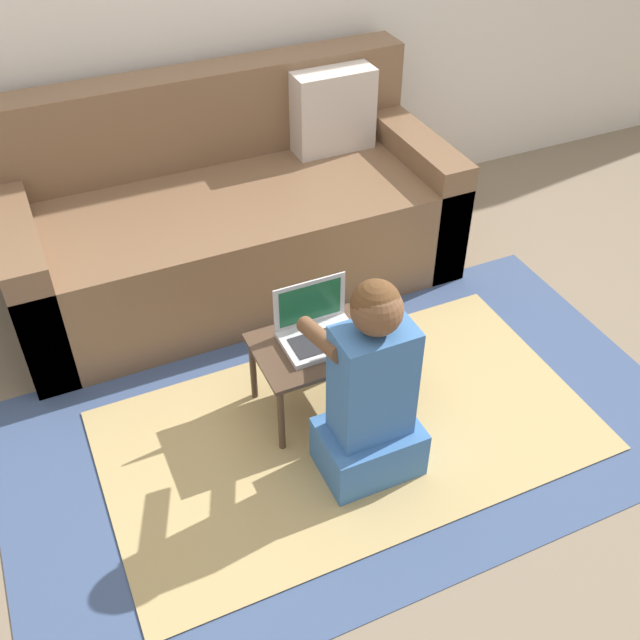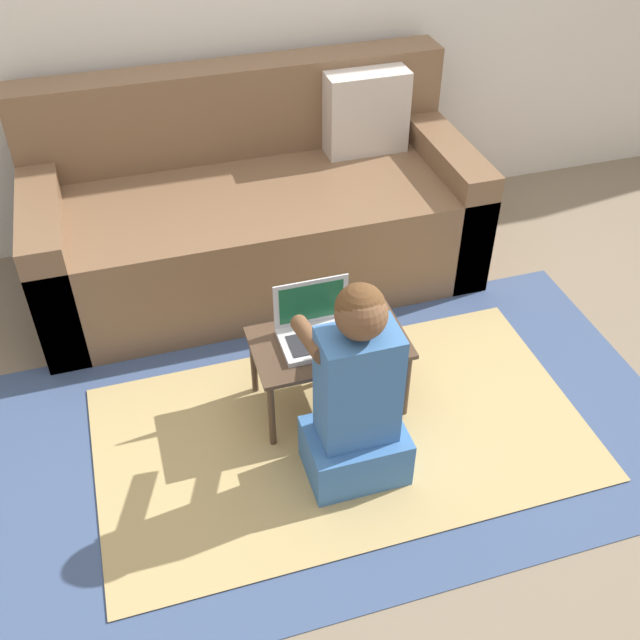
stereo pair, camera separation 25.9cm
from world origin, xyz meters
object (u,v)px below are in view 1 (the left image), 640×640
(laptop, at_px, (319,331))
(person_seated, at_px, (371,394))
(couch, at_px, (231,217))
(computer_mouse, at_px, (380,327))
(laptop_desk, at_px, (331,348))

(laptop, distance_m, person_seated, 0.35)
(couch, distance_m, computer_mouse, 0.97)
(laptop, height_order, computer_mouse, laptop)
(couch, relative_size, laptop, 6.95)
(couch, bearing_deg, computer_mouse, -76.30)
(person_seated, bearing_deg, computer_mouse, 56.88)
(laptop, bearing_deg, couch, 91.06)
(laptop_desk, xyz_separation_m, person_seated, (-0.01, -0.32, 0.07))
(computer_mouse, bearing_deg, person_seated, -123.12)
(laptop, height_order, person_seated, person_seated)
(couch, distance_m, person_seated, 1.24)
(laptop_desk, distance_m, computer_mouse, 0.19)
(couch, xyz_separation_m, laptop_desk, (0.05, -0.92, -0.03))
(laptop, bearing_deg, laptop_desk, -37.87)
(computer_mouse, bearing_deg, couch, 103.70)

